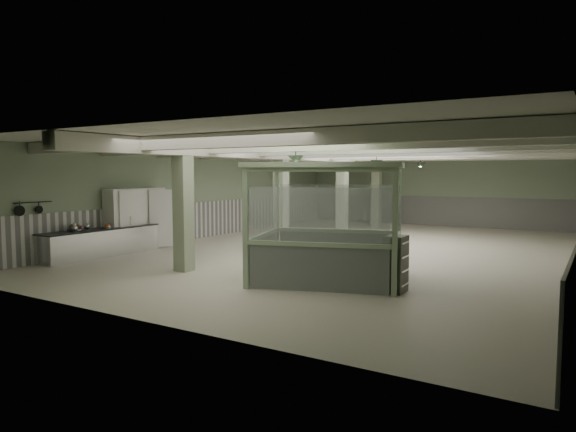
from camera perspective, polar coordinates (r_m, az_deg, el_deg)
The scene contains 33 objects.
floor at distance 18.19m, azimuth 7.61°, elevation -3.80°, with size 20.00×20.00×0.00m, color beige.
ceiling at distance 18.01m, azimuth 7.74°, elevation 7.60°, with size 14.00×20.00×0.02m, color beige.
wall_back at distance 27.44m, azimuth 16.24°, elevation 2.72°, with size 14.00×0.02×3.60m, color #8CA180.
wall_front at distance 9.80m, azimuth -16.95°, elevation -0.74°, with size 14.00×0.02×3.60m, color #8CA180.
wall_left at distance 21.82m, azimuth -9.37°, elevation 2.36°, with size 0.02×20.00×3.60m, color #8CA180.
wainscot_left at distance 21.87m, azimuth -9.28°, elevation -0.39°, with size 0.05×19.90×1.50m, color silver.
wainscot_back at distance 27.47m, azimuth 16.17°, elevation 0.54°, with size 13.90×0.05×1.50m, color silver.
girder at distance 19.16m, azimuth 0.84°, elevation 6.82°, with size 0.45×19.90×0.40m, color beige.
beam_a at distance 11.58m, azimuth -7.73°, elevation 8.28°, with size 13.90×0.35×0.32m, color beige.
beam_b at distance 13.60m, azimuth -0.96°, elevation 7.80°, with size 13.90×0.35×0.32m, color beige.
beam_c at distance 15.76m, azimuth 4.00°, elevation 7.38°, with size 13.90×0.35×0.32m, color beige.
beam_d at distance 18.00m, azimuth 7.73°, elevation 7.03°, with size 13.90×0.35×0.32m, color beige.
beam_e at distance 20.31m, azimuth 10.63°, elevation 6.73°, with size 13.90×0.35×0.32m, color beige.
beam_f at distance 22.66m, azimuth 12.92°, elevation 6.49°, with size 13.90×0.35×0.32m, color beige.
beam_g at distance 25.04m, azimuth 14.78°, elevation 6.28°, with size 13.90×0.35×0.32m, color beige.
column_a at distance 14.36m, azimuth -11.56°, elevation 1.08°, with size 0.42×0.42×3.60m, color #98A686.
column_b at distance 18.32m, azimuth -0.77°, elevation 1.96°, with size 0.42×0.42×3.60m, color #98A686.
column_c at distance 22.69m, azimuth 6.03°, elevation 2.49°, with size 0.42×0.42×3.60m, color #98A686.
column_d at distance 26.35m, azimuth 9.82°, elevation 2.77°, with size 0.42×0.42×3.60m, color #98A686.
hook_rail at distance 16.80m, azimuth -26.48°, elevation 1.37°, with size 0.02×0.02×1.20m, color black.
pendant_front at distance 13.32m, azimuth 0.86°, elevation 6.27°, with size 0.44×0.44×0.22m, color #29372A.
pendant_mid at distance 18.26m, azimuth 9.80°, elevation 5.81°, with size 0.44×0.44×0.22m, color #29372A.
pendant_back at distance 22.97m, azimuth 14.50°, elevation 5.51°, with size 0.44×0.44×0.22m, color #29372A.
prep_counter at distance 17.97m, azimuth -19.21°, elevation -2.65°, with size 0.85×4.84×0.91m.
pitcher_near at distance 17.51m, azimuth -21.44°, elevation -1.01°, with size 0.18×0.21×0.27m, color silver, non-canonical shape.
pitcher_far at distance 17.05m, azimuth -22.63°, elevation -1.18°, with size 0.19×0.22×0.28m, color silver, non-canonical shape.
veg_colander at distance 17.25m, azimuth -22.57°, elevation -1.23°, with size 0.46×0.46×0.21m, color #3C3D41, non-canonical shape.
orange_bowl at distance 17.74m, azimuth -19.42°, elevation -1.19°, with size 0.22×0.22×0.08m, color #B2B2B7.
skillet_near at distance 16.54m, azimuth -27.66°, elevation 0.51°, with size 0.30×0.30×0.04m, color black.
skillet_far at distance 16.84m, azimuth -25.94°, elevation 0.65°, with size 0.24×0.24×0.03m, color black.
walkin_cooler at distance 18.76m, azimuth -16.51°, elevation -0.40°, with size 0.98×2.34×2.14m.
guard_booth at distance 12.90m, azimuth 4.48°, elevation 1.45°, with size 4.43×4.06×2.96m.
filing_cabinet at distance 11.94m, azimuth 11.90°, elevation -5.24°, with size 0.42×0.60×1.30m, color #555A4B.
Camera 1 is at (7.33, -16.43, 2.71)m, focal length 32.00 mm.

